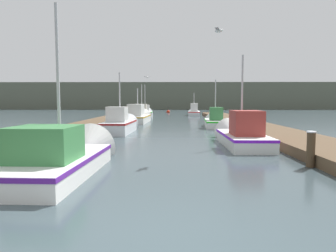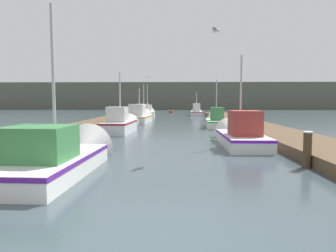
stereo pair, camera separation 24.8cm
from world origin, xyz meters
name	(u,v)px [view 2 (the right image)]	position (x,y,z in m)	size (l,w,h in m)	color
ground_plane	(149,240)	(0.00, 0.00, 0.00)	(200.00, 200.00, 0.00)	#38474C
dock_left	(89,126)	(-5.50, 16.00, 0.18)	(2.68, 40.00, 0.36)	brown
dock_right	(254,127)	(5.50, 16.00, 0.18)	(2.68, 40.00, 0.36)	brown
distant_shore_ridge	(175,96)	(0.00, 69.81, 2.99)	(120.00, 16.00, 5.99)	#565B4C
fishing_boat_0	(61,156)	(-2.78, 4.09, 0.39)	(1.94, 5.12, 4.90)	silver
fishing_boat_1	(238,134)	(3.07, 9.16, 0.43)	(1.62, 5.26, 4.27)	silver
fishing_boat_2	(121,124)	(-2.95, 14.03, 0.48)	(1.64, 4.73, 3.89)	silver
fishing_boat_3	(216,121)	(3.25, 17.90, 0.41)	(1.71, 4.80, 3.78)	silver
fishing_boat_4	(140,117)	(-2.87, 22.53, 0.48)	(2.07, 5.79, 3.51)	silver
fishing_boat_5	(144,114)	(-3.05, 27.83, 0.47)	(1.64, 6.00, 4.05)	silver
fishing_boat_6	(148,113)	(-3.08, 31.88, 0.45)	(1.89, 4.96, 4.28)	silver
fishing_boat_7	(196,112)	(3.03, 35.79, 0.46)	(1.81, 6.26, 3.38)	silver
mooring_piling_0	(237,122)	(4.17, 14.90, 0.57)	(0.28, 0.28, 1.13)	#473523
mooring_piling_1	(307,149)	(4.04, 4.54, 0.52)	(0.26, 0.26, 1.02)	#473523
mooring_piling_2	(238,121)	(4.36, 15.65, 0.59)	(0.35, 0.35, 1.16)	#473523
mooring_piling_3	(142,111)	(-4.29, 37.17, 0.56)	(0.24, 0.24, 1.10)	#473523
channel_buoy	(171,112)	(-0.47, 43.60, 0.16)	(0.55, 0.55, 1.05)	red
seagull_lead	(216,30)	(1.71, 6.61, 4.27)	(0.34, 0.55, 0.12)	white
seagull_1	(149,77)	(-1.93, 20.97, 3.83)	(0.54, 0.37, 0.12)	white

